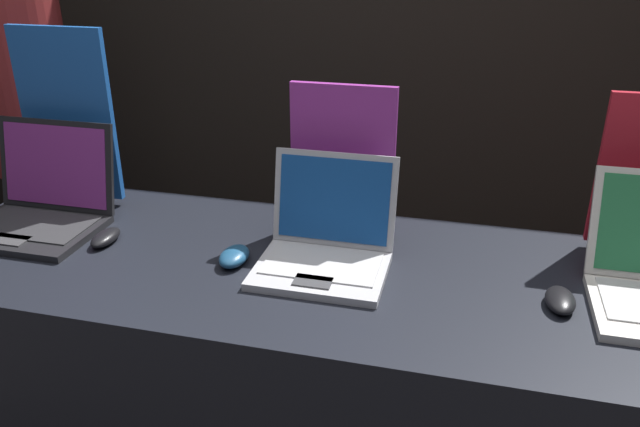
# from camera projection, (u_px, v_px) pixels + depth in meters

# --- Properties ---
(wall_back) EXTENTS (8.00, 0.05, 2.80)m
(wall_back) POSITION_uv_depth(u_px,v_px,m) (402.00, 10.00, 2.71)
(wall_back) COLOR black
(wall_back) RESTS_ON ground_plane
(display_counter) EXTENTS (2.14, 0.72, 0.92)m
(display_counter) POSITION_uv_depth(u_px,v_px,m) (318.00, 408.00, 1.78)
(display_counter) COLOR black
(display_counter) RESTS_ON ground_plane
(laptop_front) EXTENTS (0.37, 0.33, 0.28)m
(laptop_front) POSITION_uv_depth(u_px,v_px,m) (40.00, 204.00, 1.79)
(laptop_front) COLOR black
(laptop_front) RESTS_ON display_counter
(mouse_front) EXTENTS (0.06, 0.12, 0.03)m
(mouse_front) POSITION_uv_depth(u_px,v_px,m) (106.00, 237.00, 1.71)
(mouse_front) COLOR black
(mouse_front) RESTS_ON display_counter
(promo_stand_front) EXTENTS (0.31, 0.07, 0.54)m
(promo_stand_front) POSITION_uv_depth(u_px,v_px,m) (68.00, 122.00, 1.88)
(promo_stand_front) COLOR black
(promo_stand_front) RESTS_ON display_counter
(laptop_middle) EXTENTS (0.33, 0.31, 0.26)m
(laptop_middle) POSITION_uv_depth(u_px,v_px,m) (326.00, 242.00, 1.58)
(laptop_middle) COLOR #B7B7BC
(laptop_middle) RESTS_ON display_counter
(mouse_middle) EXTENTS (0.07, 0.12, 0.04)m
(mouse_middle) POSITION_uv_depth(u_px,v_px,m) (234.00, 256.00, 1.60)
(mouse_middle) COLOR navy
(mouse_middle) RESTS_ON display_counter
(promo_stand_middle) EXTENTS (0.28, 0.07, 0.43)m
(promo_stand_middle) POSITION_uv_depth(u_px,v_px,m) (342.00, 166.00, 1.69)
(promo_stand_middle) COLOR black
(promo_stand_middle) RESTS_ON display_counter
(mouse_back) EXTENTS (0.07, 0.12, 0.03)m
(mouse_back) POSITION_uv_depth(u_px,v_px,m) (560.00, 300.00, 1.42)
(mouse_back) COLOR black
(mouse_back) RESTS_ON display_counter
(person_bystander) EXTENTS (0.33, 0.33, 1.75)m
(person_bystander) POSITION_uv_depth(u_px,v_px,m) (39.00, 151.00, 2.48)
(person_bystander) COLOR #282833
(person_bystander) RESTS_ON ground_plane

